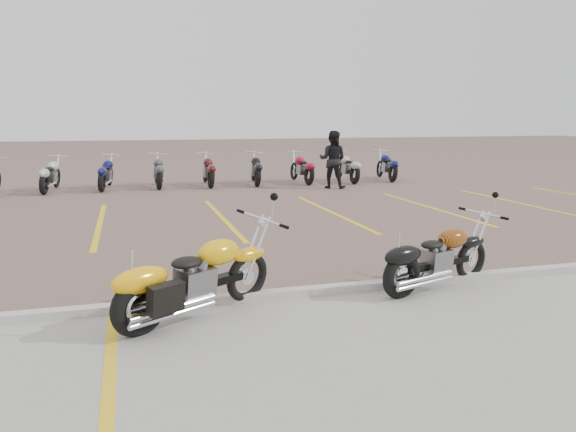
{
  "coord_description": "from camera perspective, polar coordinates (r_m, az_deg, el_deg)",
  "views": [
    {
      "loc": [
        -2.05,
        -8.67,
        2.31
      ],
      "look_at": [
        0.37,
        -0.22,
        0.75
      ],
      "focal_mm": 35.0,
      "sensor_mm": 36.0,
      "label": 1
    }
  ],
  "objects": [
    {
      "name": "ground",
      "position": [
        9.2,
        -2.59,
        -4.49
      ],
      "size": [
        100.0,
        100.0,
        0.0
      ],
      "primitive_type": "plane",
      "color": "brown",
      "rests_on": "ground"
    },
    {
      "name": "concrete_apron",
      "position": [
        5.19,
        9.57,
        -16.47
      ],
      "size": [
        60.0,
        5.0,
        0.01
      ],
      "primitive_type": "cube",
      "color": "#9E9B93",
      "rests_on": "ground"
    },
    {
      "name": "curb",
      "position": [
        7.33,
        1.08,
        -7.81
      ],
      "size": [
        60.0,
        0.18,
        0.12
      ],
      "primitive_type": "cube",
      "color": "#ADAAA3",
      "rests_on": "ground"
    },
    {
      "name": "parking_stripes",
      "position": [
        13.04,
        -6.68,
        -0.2
      ],
      "size": [
        38.0,
        5.5,
        0.01
      ],
      "primitive_type": null,
      "color": "gold",
      "rests_on": "ground"
    },
    {
      "name": "apron_stripe",
      "position": [
        4.76,
        -17.93,
        -19.29
      ],
      "size": [
        0.12,
        5.0,
        0.0
      ],
      "primitive_type": "cube",
      "color": "gold",
      "rests_on": "concrete_apron"
    },
    {
      "name": "yellow_cruiser",
      "position": [
        6.55,
        -9.77,
        -6.58
      ],
      "size": [
        1.96,
        1.23,
        0.9
      ],
      "rotation": [
        0.12,
        0.0,
        0.53
      ],
      "color": "black",
      "rests_on": "ground"
    },
    {
      "name": "flame_cruiser",
      "position": [
        7.79,
        14.68,
        -4.42
      ],
      "size": [
        1.92,
        0.76,
        0.82
      ],
      "rotation": [
        0.05,
        0.0,
        0.33
      ],
      "color": "black",
      "rests_on": "ground"
    },
    {
      "name": "person_b",
      "position": [
        18.41,
        4.55,
        5.73
      ],
      "size": [
        1.14,
        1.08,
        1.87
      ],
      "primitive_type": "imported",
      "rotation": [
        0.0,
        0.0,
        2.58
      ],
      "color": "black",
      "rests_on": "ground"
    },
    {
      "name": "bg_bike_row",
      "position": [
        18.95,
        -10.62,
        4.55
      ],
      "size": [
        15.58,
        2.03,
        1.1
      ],
      "color": "black",
      "rests_on": "ground"
    }
  ]
}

